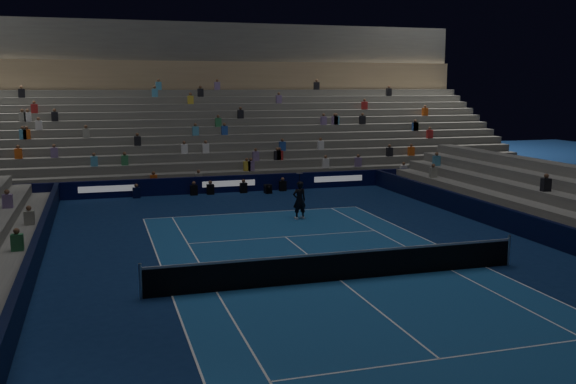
# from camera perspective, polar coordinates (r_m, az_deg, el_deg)

# --- Properties ---
(ground) EXTENTS (90.00, 90.00, 0.00)m
(ground) POSITION_cam_1_polar(r_m,az_deg,el_deg) (21.33, 4.66, -7.86)
(ground) COLOR #0C2049
(ground) RESTS_ON ground
(court_surface) EXTENTS (10.97, 23.77, 0.01)m
(court_surface) POSITION_cam_1_polar(r_m,az_deg,el_deg) (21.33, 4.67, -7.84)
(court_surface) COLOR navy
(court_surface) RESTS_ON ground
(sponsor_barrier_far) EXTENTS (44.00, 0.25, 1.00)m
(sponsor_barrier_far) POSITION_cam_1_polar(r_m,az_deg,el_deg) (38.63, -5.32, 0.72)
(sponsor_barrier_far) COLOR black
(sponsor_barrier_far) RESTS_ON ground
(sponsor_barrier_west) EXTENTS (0.25, 37.00, 1.00)m
(sponsor_barrier_west) POSITION_cam_1_polar(r_m,az_deg,el_deg) (19.96, -22.55, -8.29)
(sponsor_barrier_west) COLOR black
(sponsor_barrier_west) RESTS_ON ground
(grandstand_main) EXTENTS (44.00, 15.20, 11.20)m
(grandstand_main) POSITION_cam_1_polar(r_m,az_deg,el_deg) (47.54, -7.62, 5.80)
(grandstand_main) COLOR #61615D
(grandstand_main) RESTS_ON ground
(tennis_net) EXTENTS (12.90, 0.10, 1.10)m
(tennis_net) POSITION_cam_1_polar(r_m,az_deg,el_deg) (21.19, 4.68, -6.55)
(tennis_net) COLOR #B2B2B7
(tennis_net) RESTS_ON ground
(tennis_player) EXTENTS (0.71, 0.51, 1.84)m
(tennis_player) POSITION_cam_1_polar(r_m,az_deg,el_deg) (30.66, 1.02, -0.72)
(tennis_player) COLOR black
(tennis_player) RESTS_ON ground
(broadcast_camera) EXTENTS (0.43, 0.85, 0.52)m
(broadcast_camera) POSITION_cam_1_polar(r_m,az_deg,el_deg) (38.12, -1.78, 0.29)
(broadcast_camera) COLOR black
(broadcast_camera) RESTS_ON ground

